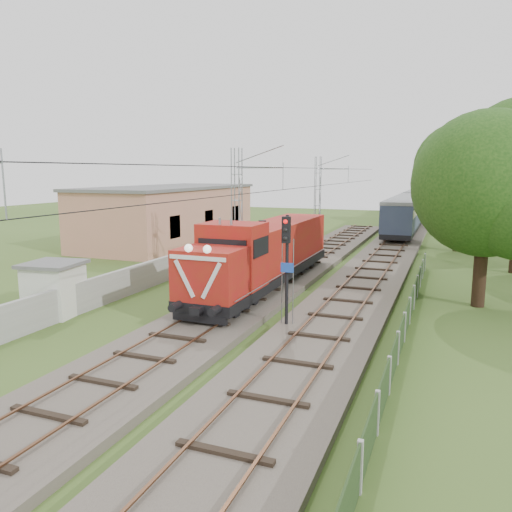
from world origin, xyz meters
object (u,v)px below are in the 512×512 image
at_px(coach_rake, 423,197).
at_px(relay_hut, 54,288).
at_px(locomotive, 265,253).
at_px(signal_post, 287,253).

height_order(coach_rake, relay_hut, coach_rake).
distance_m(locomotive, coach_rake, 61.69).
xyz_separation_m(coach_rake, signal_post, (-1.69, -67.92, 0.94)).
xyz_separation_m(locomotive, relay_hut, (-7.40, -8.01, -0.88)).
bearing_deg(signal_post, coach_rake, 88.57).
distance_m(signal_post, relay_hut, 11.02).
distance_m(locomotive, relay_hut, 10.94).
bearing_deg(signal_post, locomotive, 117.21).
bearing_deg(relay_hut, coach_rake, 79.88).
distance_m(coach_rake, relay_hut, 70.61).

